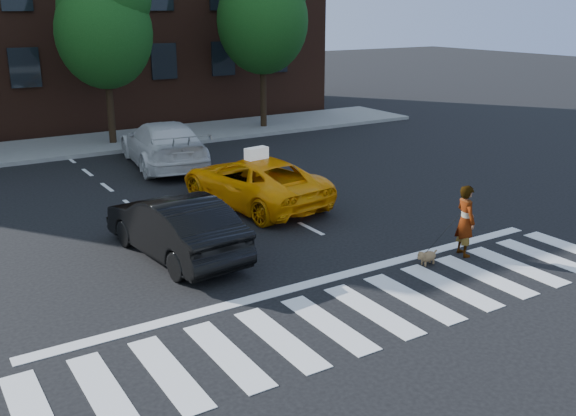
{
  "coord_description": "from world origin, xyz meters",
  "views": [
    {
      "loc": [
        -7.02,
        -8.28,
        5.38
      ],
      "look_at": [
        0.19,
        3.23,
        1.1
      ],
      "focal_mm": 40.0,
      "sensor_mm": 36.0,
      "label": 1
    }
  ],
  "objects_px": {
    "tree_right": "(263,9)",
    "white_suv": "(163,144)",
    "taxi": "(253,181)",
    "black_sedan": "(175,226)",
    "woman": "(465,221)",
    "dog": "(427,256)",
    "tree_mid": "(104,21)"
  },
  "relations": [
    {
      "from": "taxi",
      "to": "black_sedan",
      "type": "distance_m",
      "value": 4.23
    },
    {
      "from": "taxi",
      "to": "black_sedan",
      "type": "height_order",
      "value": "black_sedan"
    },
    {
      "from": "white_suv",
      "to": "dog",
      "type": "bearing_deg",
      "value": 104.98
    },
    {
      "from": "tree_right",
      "to": "woman",
      "type": "xyz_separation_m",
      "value": [
        -4.01,
        -15.9,
        -4.45
      ]
    },
    {
      "from": "black_sedan",
      "to": "white_suv",
      "type": "distance_m",
      "value": 8.72
    },
    {
      "from": "tree_right",
      "to": "woman",
      "type": "height_order",
      "value": "tree_right"
    },
    {
      "from": "tree_mid",
      "to": "white_suv",
      "type": "bearing_deg",
      "value": -84.24
    },
    {
      "from": "tree_mid",
      "to": "taxi",
      "type": "distance_m",
      "value": 10.87
    },
    {
      "from": "tree_right",
      "to": "woman",
      "type": "bearing_deg",
      "value": -104.14
    },
    {
      "from": "tree_right",
      "to": "taxi",
      "type": "xyz_separation_m",
      "value": [
        -6.13,
        -10.0,
        -4.58
      ]
    },
    {
      "from": "tree_mid",
      "to": "dog",
      "type": "relative_size",
      "value": 12.32
    },
    {
      "from": "white_suv",
      "to": "woman",
      "type": "relative_size",
      "value": 3.35
    },
    {
      "from": "black_sedan",
      "to": "tree_right",
      "type": "bearing_deg",
      "value": -133.12
    },
    {
      "from": "taxi",
      "to": "dog",
      "type": "bearing_deg",
      "value": 91.99
    },
    {
      "from": "taxi",
      "to": "woman",
      "type": "xyz_separation_m",
      "value": [
        2.13,
        -5.9,
        0.13
      ]
    },
    {
      "from": "tree_mid",
      "to": "tree_right",
      "type": "xyz_separation_m",
      "value": [
        7.0,
        -0.0,
        0.41
      ]
    },
    {
      "from": "dog",
      "to": "white_suv",
      "type": "bearing_deg",
      "value": 95.7
    },
    {
      "from": "white_suv",
      "to": "dog",
      "type": "xyz_separation_m",
      "value": [
        1.44,
        -11.58,
        -0.6
      ]
    },
    {
      "from": "woman",
      "to": "dog",
      "type": "xyz_separation_m",
      "value": [
        -1.12,
        -0.0,
        -0.62
      ]
    },
    {
      "from": "black_sedan",
      "to": "tree_mid",
      "type": "bearing_deg",
      "value": -107.26
    },
    {
      "from": "tree_right",
      "to": "dog",
      "type": "bearing_deg",
      "value": -107.87
    },
    {
      "from": "tree_right",
      "to": "white_suv",
      "type": "height_order",
      "value": "tree_right"
    },
    {
      "from": "tree_mid",
      "to": "white_suv",
      "type": "relative_size",
      "value": 1.3
    },
    {
      "from": "woman",
      "to": "dog",
      "type": "height_order",
      "value": "woman"
    },
    {
      "from": "white_suv",
      "to": "dog",
      "type": "height_order",
      "value": "white_suv"
    },
    {
      "from": "white_suv",
      "to": "woman",
      "type": "bearing_deg",
      "value": 110.35
    },
    {
      "from": "tree_mid",
      "to": "taxi",
      "type": "height_order",
      "value": "tree_mid"
    },
    {
      "from": "black_sedan",
      "to": "white_suv",
      "type": "bearing_deg",
      "value": -115.72
    },
    {
      "from": "tree_right",
      "to": "woman",
      "type": "distance_m",
      "value": 16.99
    },
    {
      "from": "taxi",
      "to": "black_sedan",
      "type": "bearing_deg",
      "value": 28.74
    },
    {
      "from": "black_sedan",
      "to": "white_suv",
      "type": "relative_size",
      "value": 0.78
    },
    {
      "from": "taxi",
      "to": "dog",
      "type": "xyz_separation_m",
      "value": [
        1.01,
        -5.9,
        -0.49
      ]
    }
  ]
}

